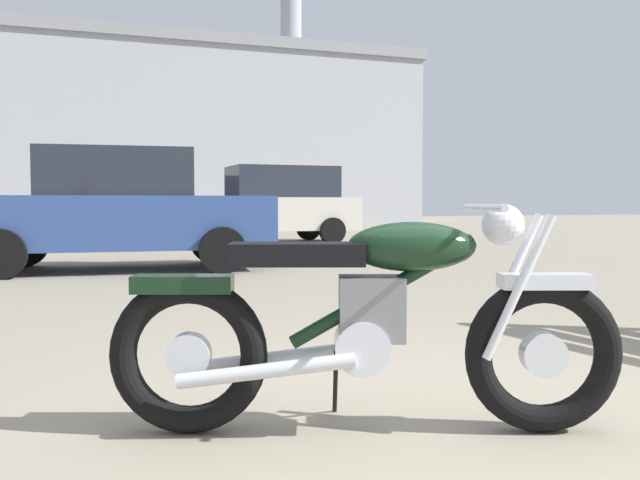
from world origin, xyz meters
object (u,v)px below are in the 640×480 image
object	(u,v)px
red_hatchback_near	(118,210)
dark_sedan_left	(152,206)
silver_sedan_mid	(275,204)
vintage_motorcycle	(370,323)

from	to	relation	value
red_hatchback_near	dark_sedan_left	world-z (taller)	same
red_hatchback_near	silver_sedan_mid	distance (m)	6.61
silver_sedan_mid	vintage_motorcycle	bearing A→B (deg)	75.18
red_hatchback_near	dark_sedan_left	bearing A→B (deg)	86.81
vintage_motorcycle	red_hatchback_near	bearing A→B (deg)	113.88
silver_sedan_mid	dark_sedan_left	size ratio (longest dim) A/B	0.90
red_hatchback_near	silver_sedan_mid	bearing A→B (deg)	60.24
silver_sedan_mid	red_hatchback_near	bearing A→B (deg)	54.22
vintage_motorcycle	red_hatchback_near	xyz separation A→B (m)	(-0.59, 7.29, 0.38)
vintage_motorcycle	silver_sedan_mid	world-z (taller)	silver_sedan_mid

